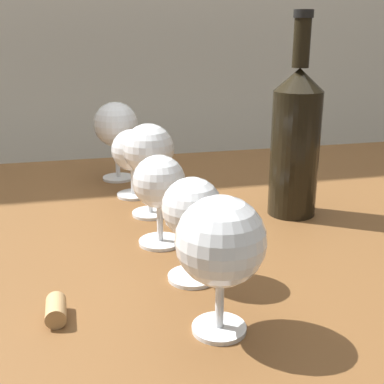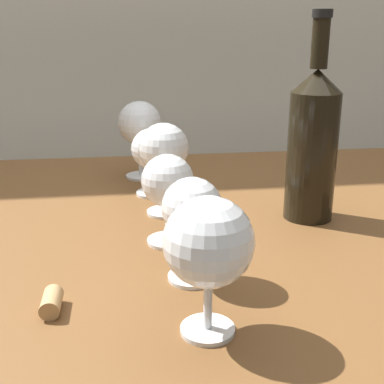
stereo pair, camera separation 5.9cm
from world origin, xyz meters
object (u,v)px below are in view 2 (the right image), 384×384
at_px(cork, 52,302).
at_px(wine_glass_port, 152,151).
at_px(wine_glass_white, 140,124).
at_px(wine_bottle, 313,142).
at_px(wine_glass_cabernet, 209,244).
at_px(wine_glass_chardonnay, 164,150).
at_px(wine_glass_rose, 168,183).
at_px(wine_glass_pinot, 192,210).

bearing_deg(cork, wine_glass_port, 71.20).
relative_size(wine_glass_white, wine_bottle, 0.49).
distance_m(wine_glass_cabernet, wine_glass_white, 0.57).
height_order(wine_glass_chardonnay, cork, wine_glass_chardonnay).
xyz_separation_m(wine_bottle, cork, (-0.38, -0.24, -0.11)).
bearing_deg(wine_bottle, wine_glass_rose, -163.13).
xyz_separation_m(wine_glass_rose, wine_glass_white, (-0.03, 0.34, 0.02)).
bearing_deg(wine_glass_port, wine_glass_white, 98.37).
bearing_deg(wine_glass_cabernet, wine_bottle, 54.63).
bearing_deg(wine_glass_pinot, wine_glass_rose, 99.54).
bearing_deg(wine_glass_port, wine_bottle, -31.62).
distance_m(wine_glass_rose, wine_glass_chardonnay, 0.12).
height_order(wine_glass_chardonnay, wine_glass_port, wine_glass_chardonnay).
relative_size(wine_glass_cabernet, cork, 3.46).
distance_m(wine_glass_cabernet, wine_glass_pinot, 0.12).
height_order(wine_glass_cabernet, cork, wine_glass_cabernet).
xyz_separation_m(wine_glass_pinot, wine_glass_chardonnay, (-0.02, 0.23, 0.02)).
relative_size(wine_glass_pinot, wine_glass_chardonnay, 0.86).
xyz_separation_m(wine_glass_pinot, wine_glass_rose, (-0.02, 0.11, -0.00)).
xyz_separation_m(wine_glass_pinot, wine_glass_port, (-0.03, 0.34, -0.01)).
distance_m(wine_glass_pinot, wine_glass_white, 0.45).
bearing_deg(wine_glass_chardonnay, wine_glass_pinot, -86.30).
distance_m(wine_glass_pinot, wine_bottle, 0.29).
bearing_deg(wine_bottle, wine_glass_cabernet, -125.37).
distance_m(wine_glass_chardonnay, wine_bottle, 0.23).
bearing_deg(wine_bottle, wine_glass_port, 148.38).
height_order(wine_glass_pinot, wine_glass_rose, same).
height_order(wine_glass_rose, wine_bottle, wine_bottle).
bearing_deg(wine_glass_pinot, wine_glass_white, 95.86).
relative_size(wine_glass_cabernet, wine_glass_port, 1.18).
bearing_deg(wine_glass_pinot, wine_bottle, 40.87).
relative_size(wine_glass_chardonnay, wine_glass_white, 0.97).
height_order(wine_glass_port, wine_bottle, wine_bottle).
bearing_deg(wine_bottle, wine_glass_chardonnay, 168.33).
distance_m(wine_glass_pinot, wine_glass_port, 0.34).
bearing_deg(cork, wine_glass_rose, 49.82).
bearing_deg(cork, wine_glass_chardonnay, 62.90).
height_order(wine_glass_rose, wine_glass_port, wine_glass_rose).
bearing_deg(wine_glass_pinot, wine_glass_cabernet, -89.52).
bearing_deg(wine_glass_rose, wine_glass_white, 94.59).
height_order(wine_glass_chardonnay, wine_glass_white, wine_glass_white).
relative_size(wine_glass_chardonnay, wine_glass_port, 1.23).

